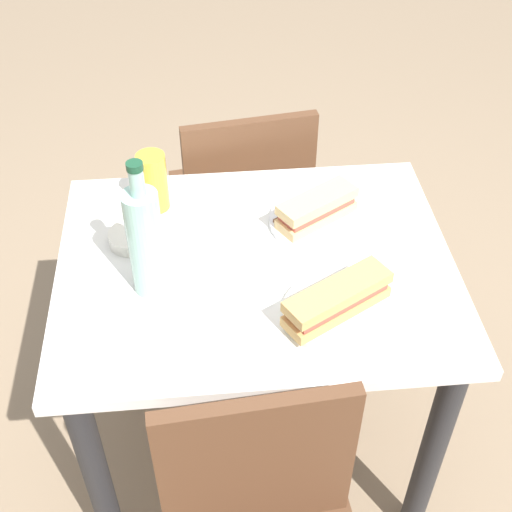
{
  "coord_description": "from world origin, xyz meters",
  "views": [
    {
      "loc": [
        -0.11,
        -1.14,
        1.82
      ],
      "look_at": [
        0.0,
        0.0,
        0.77
      ],
      "focal_mm": 48.34,
      "sensor_mm": 36.0,
      "label": 1
    }
  ],
  "objects_px": {
    "dining_table": "(256,306)",
    "plate_near": "(316,221)",
    "plate_far": "(336,313)",
    "baguette_sandwich_far": "(337,299)",
    "olive_bowl": "(132,237)",
    "chair_far": "(243,204)",
    "knife_far": "(316,297)",
    "beer_glass": "(153,182)",
    "water_bottle": "(145,241)",
    "knife_near": "(299,209)",
    "baguette_sandwich_near": "(317,208)"
  },
  "relations": [
    {
      "from": "plate_near",
      "to": "plate_far",
      "type": "relative_size",
      "value": 1.0
    },
    {
      "from": "baguette_sandwich_near",
      "to": "beer_glass",
      "type": "xyz_separation_m",
      "value": [
        -0.39,
        0.11,
        0.03
      ]
    },
    {
      "from": "dining_table",
      "to": "knife_near",
      "type": "relative_size",
      "value": 5.76
    },
    {
      "from": "olive_bowl",
      "to": "plate_near",
      "type": "bearing_deg",
      "value": 3.47
    },
    {
      "from": "knife_near",
      "to": "baguette_sandwich_far",
      "type": "bearing_deg",
      "value": -84.72
    },
    {
      "from": "dining_table",
      "to": "olive_bowl",
      "type": "relative_size",
      "value": 8.26
    },
    {
      "from": "water_bottle",
      "to": "olive_bowl",
      "type": "xyz_separation_m",
      "value": [
        -0.05,
        0.15,
        -0.12
      ]
    },
    {
      "from": "dining_table",
      "to": "olive_bowl",
      "type": "bearing_deg",
      "value": 161.16
    },
    {
      "from": "baguette_sandwich_near",
      "to": "knife_far",
      "type": "distance_m",
      "value": 0.27
    },
    {
      "from": "baguette_sandwich_far",
      "to": "olive_bowl",
      "type": "bearing_deg",
      "value": 147.76
    },
    {
      "from": "plate_far",
      "to": "baguette_sandwich_far",
      "type": "xyz_separation_m",
      "value": [
        0.0,
        0.0,
        0.04
      ]
    },
    {
      "from": "baguette_sandwich_near",
      "to": "knife_far",
      "type": "xyz_separation_m",
      "value": [
        -0.04,
        -0.26,
        -0.03
      ]
    },
    {
      "from": "baguette_sandwich_near",
      "to": "dining_table",
      "type": "bearing_deg",
      "value": -141.94
    },
    {
      "from": "plate_far",
      "to": "water_bottle",
      "type": "relative_size",
      "value": 0.69
    },
    {
      "from": "plate_far",
      "to": "olive_bowl",
      "type": "height_order",
      "value": "olive_bowl"
    },
    {
      "from": "baguette_sandwich_near",
      "to": "baguette_sandwich_far",
      "type": "bearing_deg",
      "value": -90.99
    },
    {
      "from": "baguette_sandwich_far",
      "to": "knife_far",
      "type": "distance_m",
      "value": 0.06
    },
    {
      "from": "plate_near",
      "to": "knife_far",
      "type": "relative_size",
      "value": 1.34
    },
    {
      "from": "olive_bowl",
      "to": "plate_far",
      "type": "bearing_deg",
      "value": -32.24
    },
    {
      "from": "olive_bowl",
      "to": "beer_glass",
      "type": "bearing_deg",
      "value": 68.16
    },
    {
      "from": "olive_bowl",
      "to": "knife_far",
      "type": "bearing_deg",
      "value": -30.46
    },
    {
      "from": "baguette_sandwich_far",
      "to": "dining_table",
      "type": "bearing_deg",
      "value": 130.54
    },
    {
      "from": "chair_far",
      "to": "knife_near",
      "type": "distance_m",
      "value": 0.5
    },
    {
      "from": "plate_near",
      "to": "beer_glass",
      "type": "relative_size",
      "value": 1.49
    },
    {
      "from": "chair_far",
      "to": "baguette_sandwich_near",
      "type": "relative_size",
      "value": 4.01
    },
    {
      "from": "chair_far",
      "to": "olive_bowl",
      "type": "bearing_deg",
      "value": -122.92
    },
    {
      "from": "dining_table",
      "to": "plate_near",
      "type": "relative_size",
      "value": 3.99
    },
    {
      "from": "dining_table",
      "to": "knife_far",
      "type": "xyz_separation_m",
      "value": [
        0.12,
        -0.14,
        0.16
      ]
    },
    {
      "from": "chair_far",
      "to": "knife_near",
      "type": "xyz_separation_m",
      "value": [
        0.11,
        -0.39,
        0.28
      ]
    },
    {
      "from": "plate_near",
      "to": "knife_near",
      "type": "xyz_separation_m",
      "value": [
        -0.04,
        0.04,
        0.01
      ]
    },
    {
      "from": "chair_far",
      "to": "knife_far",
      "type": "xyz_separation_m",
      "value": [
        0.1,
        -0.69,
        0.28
      ]
    },
    {
      "from": "plate_near",
      "to": "knife_near",
      "type": "relative_size",
      "value": 1.44
    },
    {
      "from": "chair_far",
      "to": "beer_glass",
      "type": "xyz_separation_m",
      "value": [
        -0.24,
        -0.32,
        0.34
      ]
    },
    {
      "from": "beer_glass",
      "to": "water_bottle",
      "type": "bearing_deg",
      "value": -91.03
    },
    {
      "from": "chair_far",
      "to": "baguette_sandwich_far",
      "type": "bearing_deg",
      "value": -79.11
    },
    {
      "from": "water_bottle",
      "to": "beer_glass",
      "type": "xyz_separation_m",
      "value": [
        0.01,
        0.29,
        -0.06
      ]
    },
    {
      "from": "dining_table",
      "to": "chair_far",
      "type": "distance_m",
      "value": 0.57
    },
    {
      "from": "water_bottle",
      "to": "olive_bowl",
      "type": "bearing_deg",
      "value": 107.23
    },
    {
      "from": "chair_far",
      "to": "knife_far",
      "type": "bearing_deg",
      "value": -81.38
    },
    {
      "from": "baguette_sandwich_near",
      "to": "water_bottle",
      "type": "relative_size",
      "value": 0.63
    },
    {
      "from": "dining_table",
      "to": "plate_far",
      "type": "xyz_separation_m",
      "value": [
        0.15,
        -0.18,
        0.15
      ]
    },
    {
      "from": "water_bottle",
      "to": "beer_glass",
      "type": "distance_m",
      "value": 0.29
    },
    {
      "from": "plate_near",
      "to": "water_bottle",
      "type": "height_order",
      "value": "water_bottle"
    },
    {
      "from": "dining_table",
      "to": "plate_near",
      "type": "xyz_separation_m",
      "value": [
        0.16,
        0.12,
        0.15
      ]
    },
    {
      "from": "plate_near",
      "to": "water_bottle",
      "type": "xyz_separation_m",
      "value": [
        -0.39,
        -0.18,
        0.13
      ]
    },
    {
      "from": "baguette_sandwich_near",
      "to": "plate_far",
      "type": "bearing_deg",
      "value": -90.99
    },
    {
      "from": "knife_near",
      "to": "baguette_sandwich_near",
      "type": "bearing_deg",
      "value": -45.52
    },
    {
      "from": "dining_table",
      "to": "plate_far",
      "type": "relative_size",
      "value": 3.99
    },
    {
      "from": "baguette_sandwich_near",
      "to": "knife_near",
      "type": "height_order",
      "value": "baguette_sandwich_near"
    },
    {
      "from": "baguette_sandwich_near",
      "to": "olive_bowl",
      "type": "distance_m",
      "value": 0.44
    }
  ]
}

